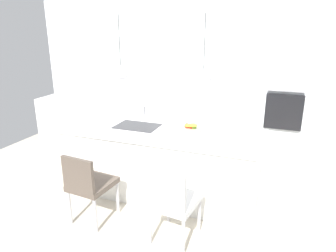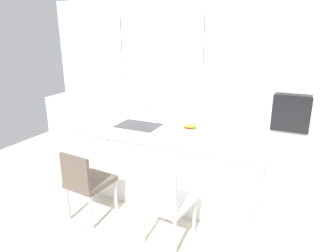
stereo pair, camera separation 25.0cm
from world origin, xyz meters
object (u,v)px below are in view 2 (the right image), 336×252
chair_near (87,181)px  oven (291,114)px  microwave (295,81)px  chair_middle (166,200)px  fruit_bowl (191,130)px

chair_near → oven: bearing=51.6°
microwave → chair_middle: (-0.97, -2.46, -0.87)m
chair_near → chair_middle: chair_middle is taller
chair_middle → chair_near: bearing=179.7°
fruit_bowl → chair_near: fruit_bowl is taller
oven → chair_middle: oven is taller
microwave → oven: 0.50m
chair_middle → microwave: bearing=68.5°
fruit_bowl → chair_near: (-0.91, -0.86, -0.46)m
oven → fruit_bowl: bearing=-123.2°
fruit_bowl → chair_middle: fruit_bowl is taller
chair_near → chair_middle: bearing=-0.3°
oven → chair_near: oven is taller
fruit_bowl → chair_near: size_ratio=0.30×
chair_middle → oven: bearing=68.5°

